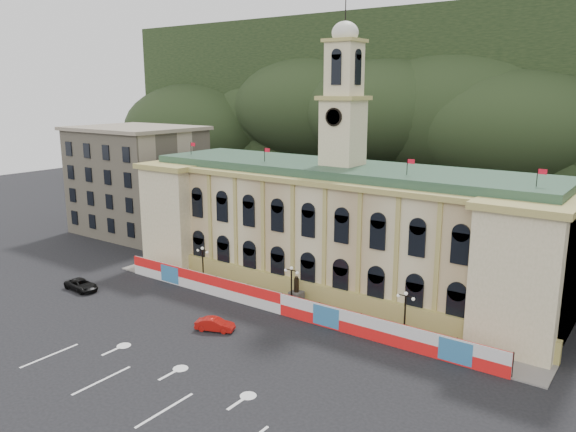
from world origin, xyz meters
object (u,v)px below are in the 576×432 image
Objects in this scene: black_suv at (81,285)px; lamp_center at (291,284)px; red_sedan at (215,324)px; statue at (296,297)px.

lamp_center is at bearing -64.17° from black_suv.
red_sedan is 22.10m from black_suv.
statue is 11.03m from red_sedan.
red_sedan is at bearing -106.31° from statue.
lamp_center is 27.35m from black_suv.
lamp_center is 1.00× the size of black_suv.
lamp_center is at bearing -40.14° from red_sedan.
lamp_center is 10.34m from red_sedan.
black_suv reaches higher than red_sedan.
red_sedan is 0.85× the size of black_suv.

